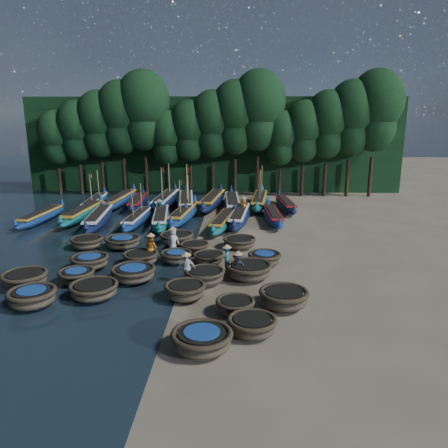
{
  "coord_description": "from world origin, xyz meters",
  "views": [
    {
      "loc": [
        2.97,
        -24.78,
        8.55
      ],
      "look_at": [
        1.92,
        3.1,
        1.3
      ],
      "focal_mm": 35.0,
      "sensor_mm": 36.0,
      "label": 1
    }
  ],
  "objects_px": {
    "coracle_18": "(209,258)",
    "long_boat_2": "(98,218)",
    "coracle_3": "(202,340)",
    "long_boat_4": "(161,218)",
    "long_boat_6": "(223,221)",
    "long_boat_12": "(165,200)",
    "long_boat_5": "(184,214)",
    "long_boat_7": "(239,216)",
    "long_boat_10": "(120,200)",
    "fisherman_4": "(186,267)",
    "fisherman_0": "(173,240)",
    "long_boat_17": "(286,204)",
    "coracle_6": "(94,290)",
    "coracle_15": "(90,261)",
    "coracle_21": "(122,242)",
    "coracle_14": "(249,270)",
    "fisherman_2": "(151,247)",
    "coracle_24": "(239,242)",
    "fisherman_3": "(238,266)",
    "long_boat_13": "(186,202)",
    "long_boat_3": "(137,219)",
    "long_boat_15": "(232,203)",
    "long_boat_9": "(95,202)",
    "coracle_16": "(141,258)",
    "long_boat_16": "(259,201)",
    "coracle_8": "(235,306)",
    "coracle_11": "(76,276)",
    "long_boat_11": "(137,202)",
    "coracle_17": "(176,256)",
    "long_boat_1": "(83,213)",
    "coracle_12": "(133,273)",
    "long_boat_14": "(212,200)",
    "long_boat_0": "(41,217)",
    "coracle_10": "(25,279)",
    "coracle_5": "(32,297)",
    "coracle_7": "(185,291)",
    "coracle_23": "(195,248)",
    "coracle_20": "(87,242)",
    "coracle_13": "(205,276)",
    "coracle_4": "(252,325)",
    "coracle_19": "(265,258)",
    "fisherman_6": "(243,208)"
  },
  "relations": [
    {
      "from": "coracle_8",
      "to": "long_boat_0",
      "type": "xyz_separation_m",
      "value": [
        -15.48,
        15.42,
        0.1
      ]
    },
    {
      "from": "coracle_20",
      "to": "long_boat_9",
      "type": "height_order",
      "value": "long_boat_9"
    },
    {
      "from": "coracle_15",
      "to": "coracle_21",
      "type": "xyz_separation_m",
      "value": [
        0.8,
        3.87,
        -0.02
      ]
    },
    {
      "from": "coracle_8",
      "to": "long_boat_5",
      "type": "xyz_separation_m",
      "value": [
        -4.32,
        16.46,
        0.17
      ]
    },
    {
      "from": "coracle_3",
      "to": "long_boat_15",
      "type": "relative_size",
      "value": 0.32
    },
    {
      "from": "long_boat_1",
      "to": "coracle_24",
      "type": "bearing_deg",
      "value": -25.41
    },
    {
      "from": "coracle_8",
      "to": "coracle_13",
      "type": "bearing_deg",
      "value": 115.22
    },
    {
      "from": "coracle_14",
      "to": "long_boat_16",
      "type": "height_order",
      "value": "long_boat_16"
    },
    {
      "from": "coracle_11",
      "to": "coracle_24",
      "type": "distance_m",
      "value": 10.38
    },
    {
      "from": "coracle_24",
      "to": "fisherman_3",
      "type": "bearing_deg",
      "value": -90.73
    },
    {
      "from": "coracle_24",
      "to": "coracle_10",
      "type": "bearing_deg",
      "value": -147.12
    },
    {
      "from": "long_boat_17",
      "to": "fisherman_0",
      "type": "height_order",
      "value": "fisherman_0"
    },
    {
      "from": "coracle_20",
      "to": "long_boat_2",
      "type": "bearing_deg",
      "value": 100.67
    },
    {
      "from": "long_boat_11",
      "to": "coracle_6",
      "type": "bearing_deg",
      "value": -87.09
    },
    {
      "from": "coracle_18",
      "to": "long_boat_2",
      "type": "distance_m",
      "value": 12.4
    },
    {
      "from": "coracle_3",
      "to": "long_boat_7",
      "type": "xyz_separation_m",
      "value": [
        1.31,
        18.89,
        0.1
      ]
    },
    {
      "from": "coracle_12",
      "to": "coracle_3",
      "type": "bearing_deg",
      "value": -58.11
    },
    {
      "from": "coracle_15",
      "to": "long_boat_9",
      "type": "relative_size",
      "value": 0.32
    },
    {
      "from": "long_boat_4",
      "to": "coracle_23",
      "type": "bearing_deg",
      "value": -72.3
    },
    {
      "from": "coracle_16",
      "to": "coracle_24",
      "type": "bearing_deg",
      "value": 30.73
    },
    {
      "from": "coracle_10",
      "to": "long_boat_7",
      "type": "xyz_separation_m",
      "value": [
        10.64,
        13.3,
        0.1
      ]
    },
    {
      "from": "long_boat_9",
      "to": "coracle_17",
      "type": "bearing_deg",
      "value": -60.46
    },
    {
      "from": "coracle_15",
      "to": "fisherman_6",
      "type": "bearing_deg",
      "value": 54.44
    },
    {
      "from": "long_boat_6",
      "to": "long_boat_14",
      "type": "height_order",
      "value": "long_boat_14"
    },
    {
      "from": "fisherman_0",
      "to": "fisherman_3",
      "type": "bearing_deg",
      "value": 149.22
    },
    {
      "from": "long_boat_7",
      "to": "long_boat_13",
      "type": "distance_m",
      "value": 7.0
    },
    {
      "from": "coracle_4",
      "to": "coracle_13",
      "type": "relative_size",
      "value": 0.96
    },
    {
      "from": "coracle_17",
      "to": "long_boat_16",
      "type": "relative_size",
      "value": 0.24
    },
    {
      "from": "coracle_14",
      "to": "long_boat_2",
      "type": "distance_m",
      "value": 15.53
    },
    {
      "from": "coracle_3",
      "to": "coracle_5",
      "type": "bearing_deg",
      "value": 156.59
    },
    {
      "from": "long_boat_3",
      "to": "long_boat_15",
      "type": "distance_m",
      "value": 9.2
    },
    {
      "from": "coracle_3",
      "to": "fisherman_6",
      "type": "height_order",
      "value": "fisherman_6"
    },
    {
      "from": "long_boat_4",
      "to": "long_boat_6",
      "type": "bearing_deg",
      "value": -15.55
    },
    {
      "from": "fisherman_0",
      "to": "long_boat_17",
      "type": "bearing_deg",
      "value": -106.61
    },
    {
      "from": "coracle_7",
      "to": "long_boat_16",
      "type": "distance_m",
      "value": 20.91
    },
    {
      "from": "fisherman_3",
      "to": "long_boat_13",
      "type": "bearing_deg",
      "value": 116.9
    },
    {
      "from": "long_boat_12",
      "to": "coracle_21",
      "type": "bearing_deg",
      "value": -89.71
    },
    {
      "from": "coracle_6",
      "to": "long_boat_17",
      "type": "distance_m",
      "value": 22.34
    },
    {
      "from": "long_boat_1",
      "to": "long_boat_16",
      "type": "xyz_separation_m",
      "value": [
        14.43,
        5.43,
        0.02
      ]
    },
    {
      "from": "long_boat_10",
      "to": "fisherman_4",
      "type": "height_order",
      "value": "fisherman_4"
    },
    {
      "from": "long_boat_3",
      "to": "long_boat_7",
      "type": "bearing_deg",
      "value": 8.98
    },
    {
      "from": "coracle_3",
      "to": "fisherman_2",
      "type": "distance_m",
      "value": 10.46
    },
    {
      "from": "long_boat_17",
      "to": "long_boat_9",
      "type": "bearing_deg",
      "value": 174.52
    },
    {
      "from": "coracle_3",
      "to": "coracle_18",
      "type": "height_order",
      "value": "coracle_3"
    },
    {
      "from": "long_boat_9",
      "to": "fisherman_3",
      "type": "xyz_separation_m",
      "value": [
        13.03,
        -16.99,
        0.28
      ]
    },
    {
      "from": "coracle_19",
      "to": "fisherman_2",
      "type": "height_order",
      "value": "fisherman_2"
    },
    {
      "from": "coracle_5",
      "to": "long_boat_16",
      "type": "xyz_separation_m",
      "value": [
        11.05,
        21.5,
        0.1
      ]
    },
    {
      "from": "coracle_15",
      "to": "long_boat_4",
      "type": "distance_m",
      "value": 10.09
    },
    {
      "from": "long_boat_12",
      "to": "long_boat_5",
      "type": "bearing_deg",
      "value": -62.46
    },
    {
      "from": "coracle_5",
      "to": "long_boat_2",
      "type": "xyz_separation_m",
      "value": [
        -1.58,
        14.36,
        0.08
      ]
    }
  ]
}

